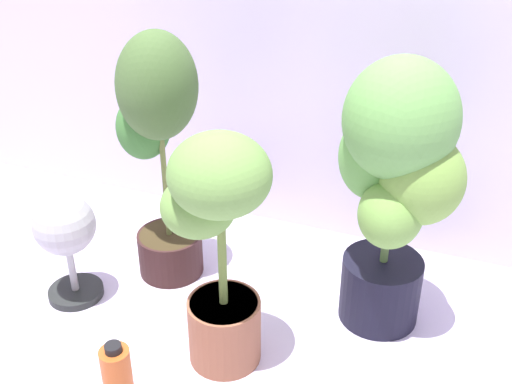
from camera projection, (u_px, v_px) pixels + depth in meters
ground_plane at (220, 379)px, 1.77m from camera, size 8.00×8.00×0.00m
potted_plant_center at (217, 232)px, 1.65m from camera, size 0.34×0.30×0.71m
potted_plant_back_right at (396, 176)px, 1.75m from camera, size 0.45×0.42×0.85m
potted_plant_back_left at (158, 135)px, 1.97m from camera, size 0.35×0.31×0.85m
floor_fan at (65, 232)px, 1.97m from camera, size 0.26×0.26×0.38m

